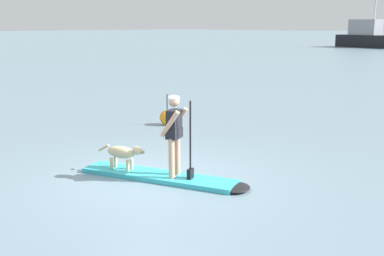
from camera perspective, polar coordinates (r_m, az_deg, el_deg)
The scene contains 6 objects.
ground_plane at distance 9.82m, azimuth -4.02°, elevation -6.05°, with size 400.00×400.00×0.00m, color slate.
paddleboard at distance 9.70m, azimuth -2.83°, elevation -5.95°, with size 3.61×1.78×0.10m.
person_paddler at distance 9.37m, azimuth -2.06°, elevation -0.26°, with size 0.67×0.58×1.64m.
dog at distance 10.10m, azimuth -8.21°, elevation -2.97°, with size 1.09×0.45×0.53m.
moored_boat_port at distance 68.71m, azimuth 20.30°, elevation 10.18°, with size 9.21×4.29×11.93m.
marker_buoy at distance 14.88m, azimuth -2.98°, elevation 1.27°, with size 0.48×0.48×0.98m.
Camera 1 is at (6.87, -6.30, 3.09)m, focal length 44.64 mm.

